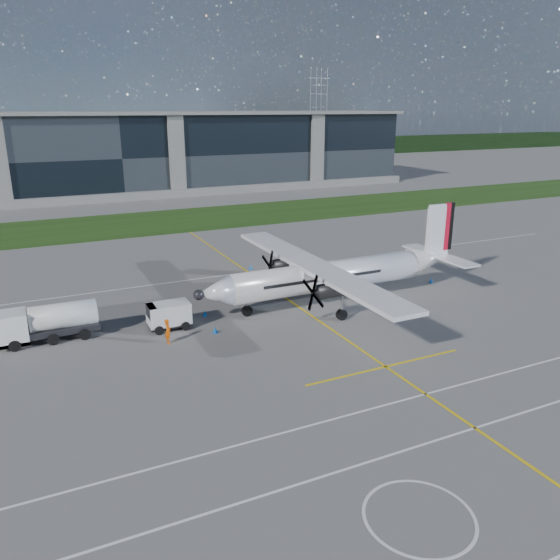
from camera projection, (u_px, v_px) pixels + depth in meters
ground at (167, 233)px, 74.37m from camera, size 400.00×400.00×0.00m
grass_strip at (153, 222)px, 81.25m from camera, size 400.00×18.00×0.04m
terminal_building at (113, 155)px, 106.54m from camera, size 120.00×20.00×15.00m
tree_line at (81, 155)px, 159.55m from camera, size 400.00×6.00×6.00m
pylon_east at (318, 111)px, 199.33m from camera, size 9.00×4.60×30.00m
yellow_taxiway_centerline at (281, 295)px, 49.77m from camera, size 0.20×70.00×0.01m
white_lane_line at (431, 442)px, 27.88m from camera, size 90.00×0.15×0.01m
turboprop_aircraft at (337, 258)px, 47.02m from camera, size 25.30×26.24×7.87m
fuel_tanker_truck at (41, 324)px, 39.57m from camera, size 7.20×2.34×2.70m
baggage_tug at (169, 316)px, 41.99m from camera, size 3.40×2.04×2.04m
ground_crew_person at (168, 329)px, 39.32m from camera, size 0.84×1.00×2.13m
safety_cone_tail at (431, 280)px, 53.22m from camera, size 0.36×0.36×0.50m
safety_cone_nose_stbd at (205, 313)px, 44.70m from camera, size 0.36×0.36×0.50m
safety_cone_stbdwing at (251, 267)px, 57.61m from camera, size 0.36×0.36×0.50m
safety_cone_nose_port at (215, 330)px, 41.34m from camera, size 0.36×0.36×0.50m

